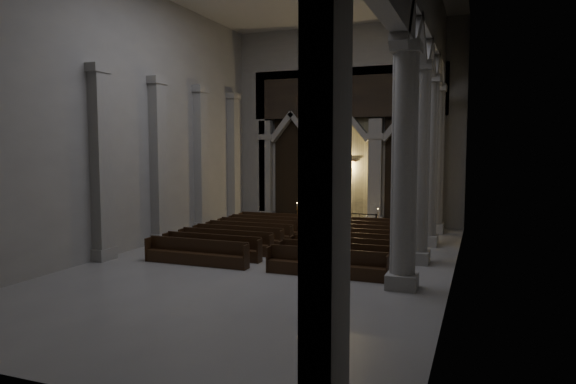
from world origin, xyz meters
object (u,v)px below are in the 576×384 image
at_px(candle_stand_left, 297,220).
at_px(pews, 297,242).
at_px(worshipper, 326,221).
at_px(candle_stand_right, 378,225).
at_px(altar, 332,212).
at_px(altar_rail, 335,217).

bearing_deg(candle_stand_left, pews, -70.46).
relative_size(candle_stand_left, worshipper, 1.16).
bearing_deg(worshipper, candle_stand_right, 42.87).
height_order(altar, worshipper, worshipper).
height_order(candle_stand_left, worshipper, candle_stand_left).
distance_m(altar_rail, candle_stand_right, 2.49).
bearing_deg(altar_rail, pews, -90.00).
bearing_deg(candle_stand_right, worshipper, -147.65).
height_order(altar_rail, candle_stand_left, candle_stand_left).
xyz_separation_m(candle_stand_right, pews, (-2.48, -6.62, -0.02)).
distance_m(altar_rail, candle_stand_left, 2.35).
xyz_separation_m(candle_stand_right, worshipper, (-2.54, -1.61, 0.27)).
distance_m(candle_stand_left, worshipper, 2.77).
height_order(candle_stand_right, worshipper, candle_stand_right).
xyz_separation_m(altar, candle_stand_left, (-1.61, -2.01, -0.29)).
xyz_separation_m(altar, pews, (0.73, -8.60, -0.34)).
xyz_separation_m(pews, worshipper, (-0.07, 5.01, 0.28)).
bearing_deg(candle_stand_left, altar_rail, 0.15).
distance_m(candle_stand_left, pews, 6.99).
relative_size(pews, worshipper, 8.10).
xyz_separation_m(altar_rail, worshipper, (-0.07, -1.58, -0.02)).
xyz_separation_m(candle_stand_left, worshipper, (2.27, -1.57, 0.23)).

